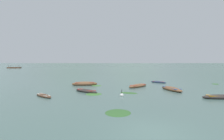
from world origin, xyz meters
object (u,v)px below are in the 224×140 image
at_px(rowboat_5, 158,82).
at_px(rowboat_6, 172,89).
at_px(rowboat_4, 44,96).
at_px(rowboat_3, 138,86).
at_px(rowboat_1, 221,97).
at_px(mooring_buoy, 122,95).
at_px(rowboat_2, 85,84).
at_px(rowboat_0, 86,91).
at_px(ferry_0, 14,68).

relative_size(rowboat_5, rowboat_6, 0.61).
bearing_deg(rowboat_4, rowboat_3, 32.11).
relative_size(rowboat_1, rowboat_6, 0.89).
bearing_deg(rowboat_5, rowboat_4, -142.42).
height_order(rowboat_1, rowboat_4, rowboat_1).
relative_size(rowboat_1, rowboat_5, 1.47).
xyz_separation_m(rowboat_1, mooring_buoy, (-10.74, 1.47, -0.07)).
relative_size(rowboat_3, rowboat_6, 0.85).
distance_m(rowboat_2, rowboat_4, 10.29).
distance_m(rowboat_0, rowboat_5, 16.14).
distance_m(rowboat_3, rowboat_5, 7.37).
height_order(rowboat_4, mooring_buoy, mooring_buoy).
xyz_separation_m(rowboat_5, mooring_buoy, (-8.04, -12.91, -0.03)).
relative_size(rowboat_2, rowboat_4, 1.58).
relative_size(rowboat_3, ferry_0, 0.47).
bearing_deg(rowboat_3, rowboat_1, -49.44).
xyz_separation_m(rowboat_3, mooring_buoy, (-3.14, -7.41, -0.08)).
bearing_deg(rowboat_4, rowboat_1, -3.68).
distance_m(rowboat_6, mooring_buoy, 8.39).
xyz_separation_m(rowboat_2, rowboat_5, (13.76, 3.35, -0.12)).
bearing_deg(rowboat_4, ferry_0, 120.63).
height_order(rowboat_2, rowboat_5, rowboat_2).
distance_m(rowboat_2, mooring_buoy, 11.14).
bearing_deg(mooring_buoy, ferry_0, 124.43).
bearing_deg(mooring_buoy, rowboat_1, -7.77).
bearing_deg(ferry_0, rowboat_6, -51.55).
bearing_deg(ferry_0, rowboat_4, -59.37).
xyz_separation_m(rowboat_5, ferry_0, (-74.81, 84.47, 0.32)).
height_order(rowboat_4, ferry_0, ferry_0).
xyz_separation_m(rowboat_6, ferry_0, (-74.10, 93.33, 0.26)).
distance_m(rowboat_0, mooring_buoy, 5.31).
bearing_deg(ferry_0, rowboat_2, -55.20).
bearing_deg(rowboat_6, rowboat_2, 157.11).
bearing_deg(rowboat_5, rowboat_3, -131.73).
xyz_separation_m(rowboat_2, mooring_buoy, (5.72, -9.56, -0.14)).
xyz_separation_m(rowboat_1, rowboat_5, (-2.70, 14.38, -0.04)).
bearing_deg(rowboat_6, rowboat_1, -58.37).
xyz_separation_m(rowboat_5, rowboat_6, (-0.70, -8.86, 0.06)).
bearing_deg(rowboat_4, rowboat_5, 37.58).
bearing_deg(ferry_0, rowboat_3, -52.15).
xyz_separation_m(rowboat_2, ferry_0, (-61.05, 87.82, 0.20)).
distance_m(rowboat_0, rowboat_1, 15.84).
relative_size(rowboat_2, rowboat_3, 1.13).
height_order(ferry_0, mooring_buoy, ferry_0).
xyz_separation_m(rowboat_3, rowboat_4, (-12.13, -7.61, -0.06)).
bearing_deg(rowboat_2, ferry_0, 124.80).
xyz_separation_m(rowboat_0, rowboat_2, (-1.19, 6.78, 0.09)).
bearing_deg(rowboat_6, rowboat_3, 141.32).
relative_size(rowboat_6, ferry_0, 0.55).
xyz_separation_m(rowboat_1, rowboat_2, (-16.46, 11.03, 0.07)).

